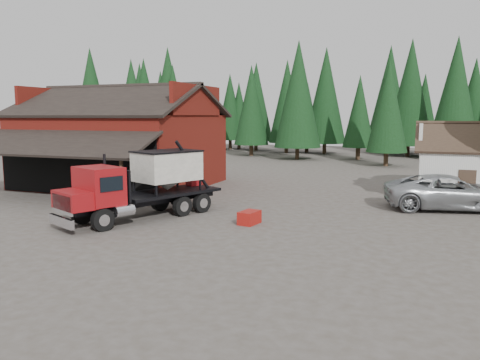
% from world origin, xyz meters
% --- Properties ---
extents(ground, '(120.00, 120.00, 0.00)m').
position_xyz_m(ground, '(0.00, 0.00, 0.00)').
color(ground, '#474037').
rests_on(ground, ground).
extents(red_barn, '(12.80, 13.63, 7.18)m').
position_xyz_m(red_barn, '(-11.00, 9.90, 2.69)').
color(red_barn, '#5F120F').
rests_on(red_barn, ground).
extents(conifer_backdrop, '(76.00, 16.00, 16.00)m').
position_xyz_m(conifer_backdrop, '(0.00, 42.00, 0.00)').
color(conifer_backdrop, black).
rests_on(conifer_backdrop, ground).
extents(near_pine_a, '(4.40, 4.40, 11.40)m').
position_xyz_m(near_pine_a, '(-22.00, 28.00, 6.39)').
color(near_pine_a, '#382619').
rests_on(near_pine_a, ground).
extents(near_pine_b, '(3.96, 3.96, 10.40)m').
position_xyz_m(near_pine_b, '(6.00, 30.00, 5.89)').
color(near_pine_b, '#382619').
rests_on(near_pine_b, ground).
extents(near_pine_d, '(5.28, 5.28, 13.40)m').
position_xyz_m(near_pine_d, '(-4.00, 34.00, 7.39)').
color(near_pine_d, '#382619').
rests_on(near_pine_d, ground).
extents(feed_truck, '(5.39, 8.46, 3.74)m').
position_xyz_m(feed_truck, '(-3.48, 0.87, 1.75)').
color(feed_truck, black).
rests_on(feed_truck, ground).
extents(silver_car, '(7.16, 4.43, 1.85)m').
position_xyz_m(silver_car, '(10.58, 8.47, 0.92)').
color(silver_car, '#AEB2B6').
rests_on(silver_car, ground).
extents(equip_box, '(0.88, 1.21, 0.60)m').
position_xyz_m(equip_box, '(1.74, 1.50, 0.30)').
color(equip_box, maroon).
rests_on(equip_box, ground).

